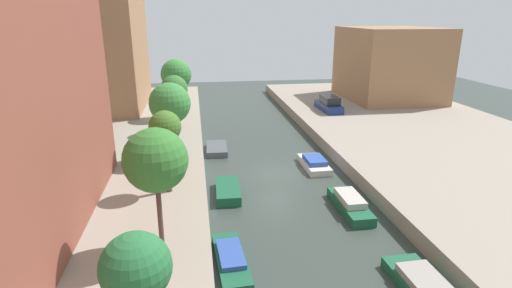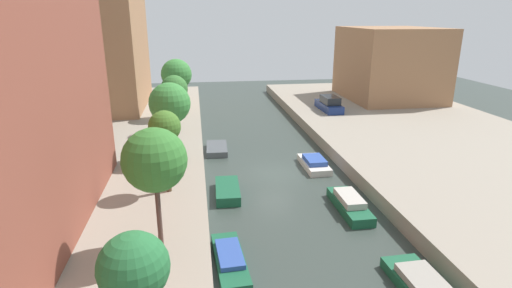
{
  "view_description": "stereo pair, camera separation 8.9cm",
  "coord_description": "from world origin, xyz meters",
  "px_view_note": "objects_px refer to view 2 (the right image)",
  "views": [
    {
      "loc": [
        -5.4,
        -26.49,
        10.95
      ],
      "look_at": [
        -0.67,
        4.55,
        0.82
      ],
      "focal_mm": 28.34,
      "sensor_mm": 36.0,
      "label": 1
    },
    {
      "loc": [
        -5.31,
        -26.5,
        10.95
      ],
      "look_at": [
        -0.67,
        4.55,
        0.82
      ],
      "focal_mm": 28.34,
      "sensor_mm": 36.0,
      "label": 2
    }
  ],
  "objects_px": {
    "moored_boat_right_2": "(350,204)",
    "street_tree_2": "(165,129)",
    "low_block_right": "(390,64)",
    "street_tree_5": "(176,74)",
    "moored_boat_right_1": "(424,288)",
    "apartment_tower_far": "(90,15)",
    "moored_boat_right_3": "(314,163)",
    "parked_car": "(329,104)",
    "street_tree_0": "(134,270)",
    "street_tree_3": "(170,104)",
    "street_tree_1": "(155,160)",
    "moored_boat_left_3": "(217,149)",
    "moored_boat_left_2": "(228,191)",
    "moored_boat_left_1": "(230,260)",
    "street_tree_4": "(174,89)"
  },
  "relations": [
    {
      "from": "moored_boat_right_2",
      "to": "street_tree_2",
      "type": "bearing_deg",
      "value": 168.74
    },
    {
      "from": "low_block_right",
      "to": "street_tree_5",
      "type": "bearing_deg",
      "value": -166.4
    },
    {
      "from": "moored_boat_right_1",
      "to": "street_tree_5",
      "type": "bearing_deg",
      "value": 111.01
    },
    {
      "from": "apartment_tower_far",
      "to": "moored_boat_right_3",
      "type": "relative_size",
      "value": 5.04
    },
    {
      "from": "street_tree_2",
      "to": "parked_car",
      "type": "distance_m",
      "value": 24.81
    },
    {
      "from": "parked_car",
      "to": "moored_boat_right_2",
      "type": "distance_m",
      "value": 21.56
    },
    {
      "from": "street_tree_0",
      "to": "moored_boat_right_2",
      "type": "height_order",
      "value": "street_tree_0"
    },
    {
      "from": "street_tree_2",
      "to": "parked_car",
      "type": "relative_size",
      "value": 1.0
    },
    {
      "from": "street_tree_3",
      "to": "apartment_tower_far",
      "type": "bearing_deg",
      "value": 115.15
    },
    {
      "from": "street_tree_1",
      "to": "moored_boat_right_2",
      "type": "relative_size",
      "value": 1.26
    },
    {
      "from": "street_tree_1",
      "to": "street_tree_3",
      "type": "bearing_deg",
      "value": 90.0
    },
    {
      "from": "street_tree_0",
      "to": "moored_boat_right_1",
      "type": "height_order",
      "value": "street_tree_0"
    },
    {
      "from": "street_tree_2",
      "to": "moored_boat_left_3",
      "type": "relative_size",
      "value": 1.38
    },
    {
      "from": "moored_boat_right_3",
      "to": "moored_boat_right_1",
      "type": "bearing_deg",
      "value": -88.6
    },
    {
      "from": "low_block_right",
      "to": "moored_boat_right_2",
      "type": "height_order",
      "value": "low_block_right"
    },
    {
      "from": "moored_boat_right_1",
      "to": "moored_boat_left_3",
      "type": "bearing_deg",
      "value": 110.7
    },
    {
      "from": "street_tree_0",
      "to": "parked_car",
      "type": "xyz_separation_m",
      "value": [
        15.97,
        31.55,
        -2.84
      ]
    },
    {
      "from": "street_tree_1",
      "to": "moored_boat_left_2",
      "type": "relative_size",
      "value": 1.55
    },
    {
      "from": "parked_car",
      "to": "moored_boat_left_2",
      "type": "bearing_deg",
      "value": -125.16
    },
    {
      "from": "moored_boat_left_3",
      "to": "street_tree_2",
      "type": "bearing_deg",
      "value": -108.92
    },
    {
      "from": "street_tree_2",
      "to": "moored_boat_right_1",
      "type": "height_order",
      "value": "street_tree_2"
    },
    {
      "from": "street_tree_0",
      "to": "moored_boat_right_2",
      "type": "relative_size",
      "value": 1.04
    },
    {
      "from": "apartment_tower_far",
      "to": "moored_boat_left_1",
      "type": "bearing_deg",
      "value": -68.98
    },
    {
      "from": "street_tree_5",
      "to": "moored_boat_right_2",
      "type": "xyz_separation_m",
      "value": [
        10.4,
        -20.16,
        -4.91
      ]
    },
    {
      "from": "street_tree_5",
      "to": "moored_boat_right_1",
      "type": "relative_size",
      "value": 1.34
    },
    {
      "from": "moored_boat_right_2",
      "to": "low_block_right",
      "type": "bearing_deg",
      "value": 60.65
    },
    {
      "from": "street_tree_1",
      "to": "moored_boat_left_3",
      "type": "height_order",
      "value": "street_tree_1"
    },
    {
      "from": "street_tree_4",
      "to": "moored_boat_left_3",
      "type": "bearing_deg",
      "value": -41.44
    },
    {
      "from": "moored_boat_left_2",
      "to": "street_tree_5",
      "type": "bearing_deg",
      "value": 101.67
    },
    {
      "from": "low_block_right",
      "to": "moored_boat_left_3",
      "type": "relative_size",
      "value": 3.39
    },
    {
      "from": "low_block_right",
      "to": "moored_boat_left_3",
      "type": "distance_m",
      "value": 26.65
    },
    {
      "from": "moored_boat_left_1",
      "to": "moored_boat_right_2",
      "type": "relative_size",
      "value": 1.0
    },
    {
      "from": "moored_boat_right_3",
      "to": "street_tree_3",
      "type": "bearing_deg",
      "value": 176.26
    },
    {
      "from": "low_block_right",
      "to": "parked_car",
      "type": "bearing_deg",
      "value": -149.27
    },
    {
      "from": "street_tree_3",
      "to": "street_tree_1",
      "type": "bearing_deg",
      "value": -90.0
    },
    {
      "from": "apartment_tower_far",
      "to": "moored_boat_left_2",
      "type": "bearing_deg",
      "value": -62.11
    },
    {
      "from": "low_block_right",
      "to": "street_tree_4",
      "type": "bearing_deg",
      "value": -155.43
    },
    {
      "from": "apartment_tower_far",
      "to": "parked_car",
      "type": "height_order",
      "value": "apartment_tower_far"
    },
    {
      "from": "moored_boat_left_2",
      "to": "moored_boat_right_2",
      "type": "relative_size",
      "value": 0.81
    },
    {
      "from": "street_tree_5",
      "to": "street_tree_3",
      "type": "bearing_deg",
      "value": -90.0
    },
    {
      "from": "moored_boat_left_2",
      "to": "street_tree_4",
      "type": "bearing_deg",
      "value": 106.83
    },
    {
      "from": "street_tree_0",
      "to": "moored_boat_left_3",
      "type": "xyz_separation_m",
      "value": [
        3.33,
        22.56,
        -4.27
      ]
    },
    {
      "from": "street_tree_3",
      "to": "moored_boat_left_1",
      "type": "relative_size",
      "value": 1.25
    },
    {
      "from": "moored_boat_left_1",
      "to": "moored_boat_right_1",
      "type": "distance_m",
      "value": 8.28
    },
    {
      "from": "low_block_right",
      "to": "street_tree_5",
      "type": "xyz_separation_m",
      "value": [
        -25.16,
        -6.09,
        0.08
      ]
    },
    {
      "from": "parked_car",
      "to": "moored_boat_right_2",
      "type": "height_order",
      "value": "parked_car"
    },
    {
      "from": "street_tree_4",
      "to": "moored_boat_left_2",
      "type": "height_order",
      "value": "street_tree_4"
    },
    {
      "from": "street_tree_4",
      "to": "moored_boat_right_1",
      "type": "bearing_deg",
      "value": -64.48
    },
    {
      "from": "street_tree_3",
      "to": "street_tree_4",
      "type": "height_order",
      "value": "street_tree_3"
    },
    {
      "from": "street_tree_4",
      "to": "moored_boat_left_3",
      "type": "relative_size",
      "value": 1.43
    }
  ]
}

